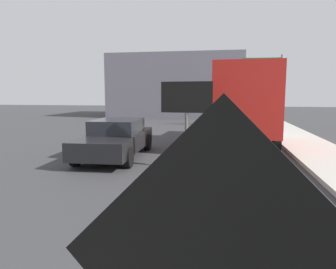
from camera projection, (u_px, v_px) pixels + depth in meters
lane_center_stripe at (129, 221)px, 5.77m from camera, size 0.14×36.00×0.01m
arrow_board_trailer at (186, 153)px, 9.80m from camera, size 1.60×1.88×2.70m
box_truck at (245, 104)px, 14.13m from camera, size 2.91×7.41×3.51m
pickup_car at (116, 138)px, 11.55m from camera, size 2.14×4.87×1.38m
highway_guide_sign at (270, 78)px, 21.72m from camera, size 2.79×0.32×5.00m
far_building_block at (179, 87)px, 33.00m from camera, size 12.98×9.17×6.12m
traffic_cone_near_sign at (175, 267)px, 3.72m from camera, size 0.36×0.36×0.59m
traffic_cone_mid_lane at (189, 191)px, 6.54m from camera, size 0.36×0.36×0.64m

